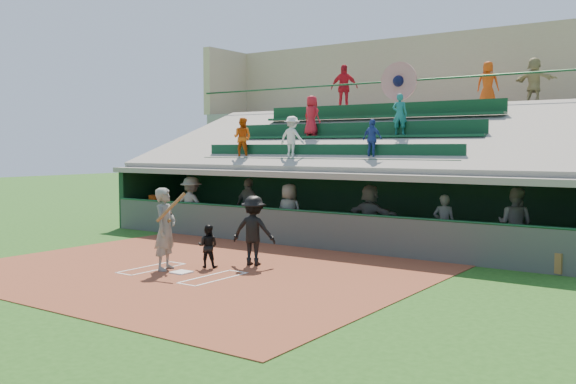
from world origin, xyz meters
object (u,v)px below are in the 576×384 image
Objects in this scene: catcher at (208,246)px; water_cooler at (154,201)px; white_table at (157,216)px; home_plate at (181,272)px; batter_at_plate at (165,229)px.

water_cooler is at bearing -57.23° from catcher.
catcher is 8.72m from white_table.
batter_at_plate is at bearing 173.68° from home_plate.
batter_at_plate reaches higher than home_plate.
white_table is (-7.11, 5.03, -0.13)m from catcher.
water_cooler is at bearing 138.52° from batter_at_plate.
water_cooler reaches higher than catcher.
batter_at_plate is at bearing -40.94° from white_table.
white_table is at bearing 46.50° from water_cooler.
batter_at_plate is at bearing 29.57° from catcher.
water_cooler is (-0.07, -0.08, 0.60)m from white_table.
white_table reaches higher than home_plate.
white_table is 2.07× the size of water_cooler.
white_table is (-7.07, 5.93, 0.39)m from home_plate.
water_cooler is at bearing 140.66° from home_plate.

